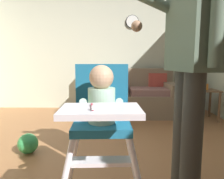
{
  "coord_description": "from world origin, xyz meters",
  "views": [
    {
      "loc": [
        0.3,
        -1.85,
        1.0
      ],
      "look_at": [
        0.29,
        -0.5,
        0.81
      ],
      "focal_mm": 33.1,
      "sensor_mm": 36.0,
      "label": 1
    }
  ],
  "objects_px": {
    "side_table": "(205,98)",
    "sippy_cup": "(206,87)",
    "couch": "(128,97)",
    "adult_standing": "(190,63)",
    "wall_clock": "(132,22)",
    "toy_ball": "(28,143)",
    "high_chair": "(102,110)"
  },
  "relations": [
    {
      "from": "side_table",
      "to": "sippy_cup",
      "type": "height_order",
      "value": "sippy_cup"
    },
    {
      "from": "side_table",
      "to": "sippy_cup",
      "type": "xyz_separation_m",
      "value": [
        0.01,
        0.0,
        0.19
      ]
    },
    {
      "from": "couch",
      "to": "sippy_cup",
      "type": "height_order",
      "value": "couch"
    },
    {
      "from": "adult_standing",
      "to": "wall_clock",
      "type": "distance_m",
      "value": 3.08
    },
    {
      "from": "side_table",
      "to": "wall_clock",
      "type": "bearing_deg",
      "value": 143.72
    },
    {
      "from": "toy_ball",
      "to": "sippy_cup",
      "type": "height_order",
      "value": "sippy_cup"
    },
    {
      "from": "high_chair",
      "to": "side_table",
      "type": "distance_m",
      "value": 2.76
    },
    {
      "from": "adult_standing",
      "to": "toy_ball",
      "type": "distance_m",
      "value": 1.85
    },
    {
      "from": "toy_ball",
      "to": "sippy_cup",
      "type": "xyz_separation_m",
      "value": [
        2.5,
        1.36,
        0.46
      ]
    },
    {
      "from": "high_chair",
      "to": "sippy_cup",
      "type": "xyz_separation_m",
      "value": [
        1.64,
        2.21,
        -0.12
      ]
    },
    {
      "from": "toy_ball",
      "to": "side_table",
      "type": "xyz_separation_m",
      "value": [
        2.49,
        1.36,
        0.27
      ]
    },
    {
      "from": "adult_standing",
      "to": "sippy_cup",
      "type": "distance_m",
      "value": 2.38
    },
    {
      "from": "sippy_cup",
      "to": "wall_clock",
      "type": "distance_m",
      "value": 1.93
    },
    {
      "from": "high_chair",
      "to": "toy_ball",
      "type": "relative_size",
      "value": 4.52
    },
    {
      "from": "adult_standing",
      "to": "side_table",
      "type": "relative_size",
      "value": 3.33
    },
    {
      "from": "adult_standing",
      "to": "sippy_cup",
      "type": "height_order",
      "value": "adult_standing"
    },
    {
      "from": "couch",
      "to": "sippy_cup",
      "type": "distance_m",
      "value": 1.37
    },
    {
      "from": "side_table",
      "to": "wall_clock",
      "type": "distance_m",
      "value": 2.05
    },
    {
      "from": "high_chair",
      "to": "sippy_cup",
      "type": "height_order",
      "value": "high_chair"
    },
    {
      "from": "couch",
      "to": "toy_ball",
      "type": "bearing_deg",
      "value": -34.47
    },
    {
      "from": "high_chair",
      "to": "adult_standing",
      "type": "relative_size",
      "value": 0.57
    },
    {
      "from": "adult_standing",
      "to": "wall_clock",
      "type": "relative_size",
      "value": 6.49
    },
    {
      "from": "toy_ball",
      "to": "side_table",
      "type": "relative_size",
      "value": 0.42
    },
    {
      "from": "high_chair",
      "to": "wall_clock",
      "type": "relative_size",
      "value": 3.69
    },
    {
      "from": "sippy_cup",
      "to": "wall_clock",
      "type": "bearing_deg",
      "value": 143.96
    },
    {
      "from": "toy_ball",
      "to": "side_table",
      "type": "bearing_deg",
      "value": 28.67
    },
    {
      "from": "couch",
      "to": "toy_ball",
      "type": "relative_size",
      "value": 8.23
    },
    {
      "from": "high_chair",
      "to": "sippy_cup",
      "type": "relative_size",
      "value": 9.83
    },
    {
      "from": "sippy_cup",
      "to": "toy_ball",
      "type": "bearing_deg",
      "value": -151.43
    },
    {
      "from": "adult_standing",
      "to": "toy_ball",
      "type": "bearing_deg",
      "value": -37.77
    },
    {
      "from": "couch",
      "to": "sippy_cup",
      "type": "relative_size",
      "value": 17.93
    },
    {
      "from": "toy_ball",
      "to": "couch",
      "type": "bearing_deg",
      "value": 55.53
    }
  ]
}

